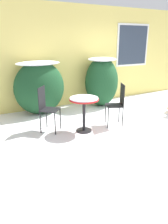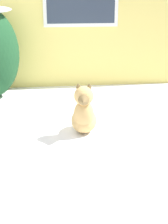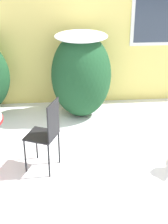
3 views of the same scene
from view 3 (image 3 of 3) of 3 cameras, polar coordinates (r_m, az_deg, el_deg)
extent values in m
plane|color=white|center=(4.73, 0.58, -9.23)|extent=(16.00, 16.00, 0.00)
cube|color=#E5D16B|center=(6.17, -1.21, 14.35)|extent=(8.00, 0.06, 2.93)
ellipsoid|color=#194223|center=(5.82, -0.47, 6.08)|extent=(1.01, 0.93, 1.47)
ellipsoid|color=white|center=(5.62, -0.49, 12.52)|extent=(0.86, 0.79, 0.12)
cube|color=black|center=(4.51, -7.09, -3.89)|extent=(0.49, 0.49, 0.02)
cube|color=black|center=(4.32, -5.12, -1.36)|extent=(0.15, 0.32, 0.49)
cylinder|color=black|center=(4.83, -7.90, -5.18)|extent=(0.02, 0.02, 0.49)
cylinder|color=black|center=(4.58, -9.75, -7.26)|extent=(0.02, 0.02, 0.49)
cylinder|color=black|center=(4.71, -4.17, -5.91)|extent=(0.02, 0.02, 0.49)
cylinder|color=black|center=(4.45, -5.85, -8.10)|extent=(0.02, 0.02, 0.49)
camera|label=1|loc=(3.28, -88.94, -15.05)|focal=35.00mm
camera|label=2|loc=(1.68, 72.77, -35.25)|focal=55.00mm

